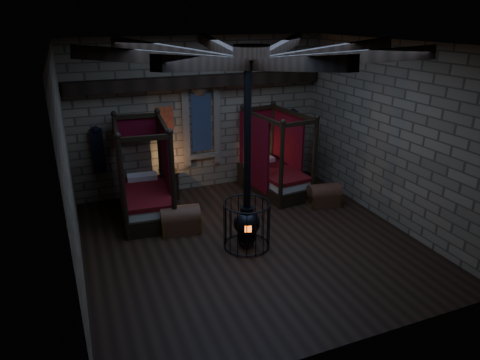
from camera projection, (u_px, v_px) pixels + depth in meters
name	position (u px, v px, depth m)	size (l,w,h in m)	color
room	(249.00, 68.00, 8.23)	(7.02, 7.02, 4.29)	black
bed_left	(145.00, 193.00, 10.53)	(1.37, 2.34, 2.36)	black
bed_right	(274.00, 172.00, 12.00)	(1.37, 2.27, 2.25)	black
trunk_left	(180.00, 220.00, 9.82)	(0.95, 0.67, 0.65)	#552D1B
trunk_right	(324.00, 196.00, 11.19)	(0.89, 0.64, 0.60)	#552D1B
nightstand_left	(170.00, 184.00, 11.59)	(0.52, 0.50, 0.95)	black
nightstand_right	(246.00, 175.00, 12.46)	(0.43, 0.42, 0.72)	black
stove	(247.00, 220.00, 9.07)	(1.00, 1.00, 4.05)	black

